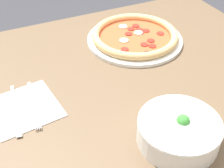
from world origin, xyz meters
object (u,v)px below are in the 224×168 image
at_px(fork, 33,104).
at_px(knife, 15,107).
at_px(bowl, 179,130).
at_px(pizza, 135,37).

xyz_separation_m(fork, knife, (0.05, -0.01, -0.00)).
bearing_deg(knife, bowl, 56.19).
bearing_deg(fork, pizza, 120.29).
xyz_separation_m(pizza, fork, (0.41, 0.18, -0.01)).
bearing_deg(fork, bowl, 52.45).
relative_size(fork, knife, 0.97).
relative_size(bowl, knife, 0.96).
relative_size(pizza, bowl, 1.72).
bearing_deg(bowl, knife, -40.07).
xyz_separation_m(pizza, knife, (0.45, 0.17, -0.01)).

